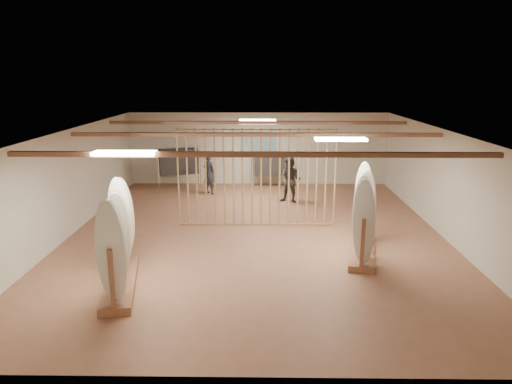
{
  "coord_description": "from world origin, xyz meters",
  "views": [
    {
      "loc": [
        0.16,
        -11.66,
        4.21
      ],
      "look_at": [
        0.0,
        0.0,
        1.2
      ],
      "focal_mm": 32.0,
      "sensor_mm": 36.0,
      "label": 1
    }
  ],
  "objects_px": {
    "shopper_a": "(209,171)",
    "shopper_b": "(291,177)",
    "clothing_rack_b": "(270,165)",
    "rack_right": "(363,227)",
    "clothing_rack_a": "(179,162)",
    "rack_left": "(119,252)"
  },
  "relations": [
    {
      "from": "shopper_a",
      "to": "shopper_b",
      "type": "xyz_separation_m",
      "value": [
        2.86,
        -1.15,
        0.03
      ]
    },
    {
      "from": "clothing_rack_a",
      "to": "shopper_a",
      "type": "distance_m",
      "value": 1.35
    },
    {
      "from": "rack_right",
      "to": "shopper_b",
      "type": "bearing_deg",
      "value": 119.5
    },
    {
      "from": "clothing_rack_b",
      "to": "shopper_a",
      "type": "relative_size",
      "value": 0.8
    },
    {
      "from": "shopper_b",
      "to": "rack_right",
      "type": "bearing_deg",
      "value": -50.1
    },
    {
      "from": "shopper_a",
      "to": "shopper_b",
      "type": "relative_size",
      "value": 0.97
    },
    {
      "from": "clothing_rack_a",
      "to": "shopper_b",
      "type": "xyz_separation_m",
      "value": [
        4.06,
        -1.72,
        -0.2
      ]
    },
    {
      "from": "rack_right",
      "to": "clothing_rack_a",
      "type": "height_order",
      "value": "rack_right"
    },
    {
      "from": "rack_left",
      "to": "shopper_a",
      "type": "relative_size",
      "value": 1.59
    },
    {
      "from": "clothing_rack_a",
      "to": "rack_left",
      "type": "bearing_deg",
      "value": -108.6
    },
    {
      "from": "clothing_rack_b",
      "to": "shopper_b",
      "type": "height_order",
      "value": "shopper_b"
    },
    {
      "from": "rack_right",
      "to": "clothing_rack_a",
      "type": "relative_size",
      "value": 1.36
    },
    {
      "from": "clothing_rack_a",
      "to": "shopper_b",
      "type": "height_order",
      "value": "shopper_b"
    },
    {
      "from": "clothing_rack_b",
      "to": "shopper_a",
      "type": "distance_m",
      "value": 2.42
    },
    {
      "from": "rack_left",
      "to": "clothing_rack_b",
      "type": "distance_m",
      "value": 9.06
    },
    {
      "from": "rack_left",
      "to": "shopper_a",
      "type": "height_order",
      "value": "rack_left"
    },
    {
      "from": "rack_left",
      "to": "shopper_b",
      "type": "bearing_deg",
      "value": 46.83
    },
    {
      "from": "clothing_rack_b",
      "to": "shopper_b",
      "type": "distance_m",
      "value": 2.25
    },
    {
      "from": "rack_left",
      "to": "shopper_b",
      "type": "xyz_separation_m",
      "value": [
        3.85,
        6.33,
        0.15
      ]
    },
    {
      "from": "rack_left",
      "to": "rack_right",
      "type": "height_order",
      "value": "rack_left"
    },
    {
      "from": "clothing_rack_a",
      "to": "shopper_a",
      "type": "height_order",
      "value": "shopper_a"
    },
    {
      "from": "rack_right",
      "to": "shopper_a",
      "type": "bearing_deg",
      "value": 138.84
    }
  ]
}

